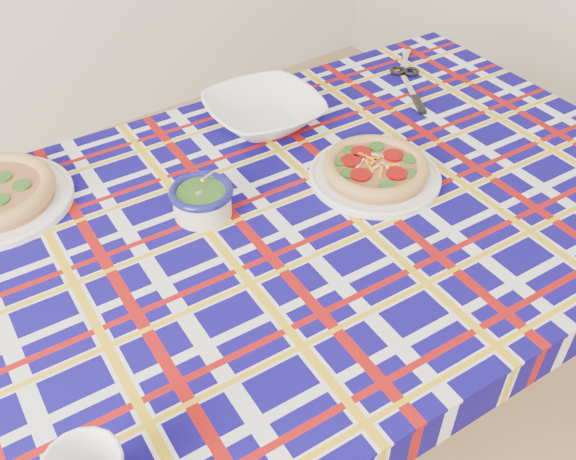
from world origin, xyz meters
TOP-DOWN VIEW (x-y plane):
  - dining_table at (0.42, 0.34)m, footprint 1.57×1.04m
  - tablecloth at (0.42, 0.34)m, footprint 1.60×1.07m
  - main_focaccia_plate at (0.59, 0.34)m, footprint 0.29×0.29m
  - pesto_bowl at (0.25, 0.45)m, footprint 0.12×0.12m
  - serving_bowl at (0.53, 0.65)m, footprint 0.28×0.28m
  - table_knife at (0.92, 0.57)m, footprint 0.12×0.19m
  - kitchen_scissors at (1.01, 0.68)m, footprint 0.18×0.18m

SIDE VIEW (x-z plane):
  - dining_table at x=0.42m, z-range 0.29..0.99m
  - tablecloth at x=0.42m, z-range 0.61..0.71m
  - table_knife at x=0.92m, z-range 0.71..0.72m
  - kitchen_scissors at x=1.01m, z-range 0.71..0.73m
  - main_focaccia_plate at x=0.59m, z-range 0.71..0.77m
  - serving_bowl at x=0.53m, z-range 0.71..0.77m
  - pesto_bowl at x=0.25m, z-range 0.71..0.78m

